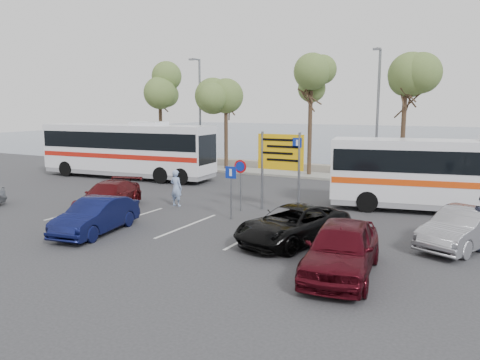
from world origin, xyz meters
The scene contains 22 objects.
ground centered at (0.00, 0.00, 0.00)m, with size 120.00×120.00×0.00m, color #303033.
kerb_strip centered at (0.00, 14.00, 0.07)m, with size 44.00×2.40×0.15m, color gray.
seawall centered at (0.00, 16.00, 0.30)m, with size 48.00×0.80×0.60m, color gray.
sea centered at (0.00, 60.00, 0.01)m, with size 140.00×140.00×0.00m, color #43556C.
tree_far_left centered at (-14.00, 14.00, 6.33)m, with size 3.20×3.20×7.60m.
tree_left centered at (-8.00, 14.00, 6.00)m, with size 3.20×3.20×7.20m.
tree_mid centered at (-1.50, 14.00, 6.65)m, with size 3.20×3.20×8.00m.
tree_right centered at (4.50, 14.00, 6.17)m, with size 3.20×3.20×7.40m.
street_lamp_left centered at (-10.00, 13.52, 4.60)m, with size 0.45×1.15×8.01m.
street_lamp_right centered at (3.00, 13.52, 4.60)m, with size 0.45×1.15×8.01m.
direction_sign centered at (1.00, 3.20, 2.43)m, with size 2.20×0.12×3.60m.
sign_no_stop centered at (-0.60, 2.38, 1.58)m, with size 0.60×0.08×2.35m.
sign_parking centered at (-0.20, 0.79, 1.47)m, with size 0.50×0.07×2.25m.
lane_markings centered at (-1.14, -1.00, 0.00)m, with size 12.02×4.20×0.01m, color silver, non-canonical shape.
coach_bus_left centered at (-12.00, 7.74, 1.74)m, with size 12.24×3.55×3.76m.
coach_bus_right centered at (8.16, 6.65, 1.61)m, with size 11.35×4.44×3.46m.
car_blue centered at (-3.60, -3.50, 0.66)m, with size 1.40×4.01×1.32m, color #0E1343.
car_maroon centered at (-6.00, -0.34, 0.65)m, with size 1.82×4.48×1.30m, color #520D10.
car_red centered at (5.77, -3.50, 0.77)m, with size 1.82×4.52×1.54m, color #490A13.
suv_black centered at (3.37, -1.16, 0.64)m, with size 2.13×4.62×1.29m, color black.
car_silver_b centered at (8.66, 0.94, 0.68)m, with size 1.44×4.14×1.36m, color #939398.
pedestrian_near centered at (-3.81, 1.89, 0.88)m, with size 0.64×0.42×1.75m, color #96B0DB.
Camera 1 is at (9.22, -16.03, 4.71)m, focal length 35.00 mm.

